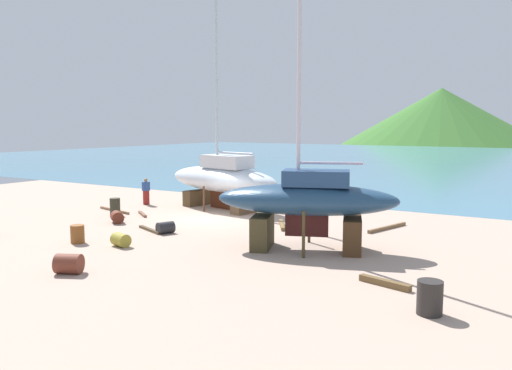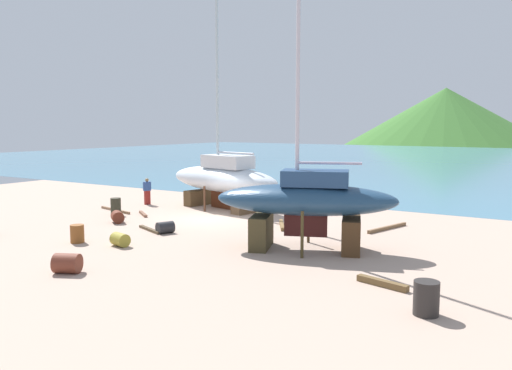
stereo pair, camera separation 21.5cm
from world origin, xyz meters
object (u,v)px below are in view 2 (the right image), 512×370
barrel_tipped_center (118,217)px  barrel_tar_black (426,298)px  barrel_rust_near (77,234)px  barrel_rust_far (67,263)px  sailboat_large_starboard (223,178)px  barrel_tipped_left (120,240)px  worker (147,191)px  barrel_tipped_right (165,227)px  barrel_rust_mid (116,207)px  sailboat_small_center (307,202)px

barrel_tipped_center → barrel_tar_black: (16.47, -4.85, 0.15)m
barrel_rust_near → barrel_rust_far: (3.39, -3.18, -0.05)m
sailboat_large_starboard → barrel_tipped_center: size_ratio=16.12×
barrel_tipped_left → barrel_rust_near: (-2.01, -0.49, 0.11)m
worker → barrel_tipped_left: worker is taller
barrel_rust_near → barrel_rust_far: bearing=-43.2°
barrel_tipped_right → barrel_rust_far: size_ratio=0.91×
barrel_tar_black → barrel_rust_mid: bearing=160.7°
barrel_tipped_right → sailboat_large_starboard: bearing=104.0°
sailboat_small_center → sailboat_large_starboard: bearing=-57.8°
sailboat_large_starboard → worker: sailboat_large_starboard is taller
sailboat_large_starboard → barrel_tipped_left: sailboat_large_starboard is taller
sailboat_large_starboard → barrel_rust_near: (-0.11, -10.48, -1.43)m
barrel_tipped_right → barrel_tar_black: bearing=-18.3°
worker → barrel_tipped_right: worker is taller
worker → barrel_tar_black: 21.93m
barrel_tipped_left → barrel_tar_black: 12.61m
sailboat_large_starboard → worker: bearing=25.4°
sailboat_small_center → barrel_tipped_right: size_ratio=14.01×
worker → barrel_tipped_left: size_ratio=2.17×
sailboat_small_center → barrel_tipped_center: bearing=-21.4°
sailboat_small_center → barrel_tipped_center: size_ratio=13.50×
barrel_tipped_center → barrel_rust_near: bearing=-64.8°
sailboat_large_starboard → barrel_tipped_right: size_ratio=16.73×
barrel_tar_black → barrel_rust_far: bearing=-167.9°
sailboat_small_center → barrel_rust_mid: (-12.43, 1.67, -1.46)m
worker → barrel_rust_near: (4.89, -9.34, -0.47)m
barrel_tipped_right → barrel_tipped_center: 3.84m
sailboat_large_starboard → barrel_tar_black: size_ratio=14.10×
barrel_rust_mid → worker: bearing=108.0°
barrel_tipped_right → barrel_rust_mid: barrel_rust_mid is taller
sailboat_small_center → barrel_rust_far: 9.06m
worker → barrel_tipped_right: size_ratio=2.16×
sailboat_small_center → barrel_tipped_center: sailboat_small_center is taller
barrel_tipped_right → barrel_rust_far: (1.52, -6.58, 0.07)m
sailboat_large_starboard → barrel_tipped_right: 7.47m
barrel_rust_mid → barrel_rust_far: barrel_rust_mid is taller
barrel_tipped_left → barrel_rust_near: barrel_rust_near is taller
barrel_rust_near → barrel_rust_far: 4.65m
barrel_tipped_left → barrel_tar_black: bearing=-5.8°
worker → barrel_tipped_left: 11.24m
barrel_tipped_left → barrel_rust_near: size_ratio=0.99×
barrel_tipped_right → barrel_tar_black: size_ratio=0.84×
sailboat_large_starboard → barrel_rust_near: bearing=102.0°
worker → barrel_rust_near: size_ratio=2.16×
sailboat_small_center → barrel_tipped_center: (-10.67, 0.12, -1.64)m
barrel_rust_mid → barrel_rust_near: 6.70m
barrel_tipped_center → barrel_rust_mid: (-1.76, 1.54, 0.18)m
barrel_tipped_center → barrel_tar_black: size_ratio=0.87×
barrel_tipped_left → barrel_rust_far: bearing=-69.5°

